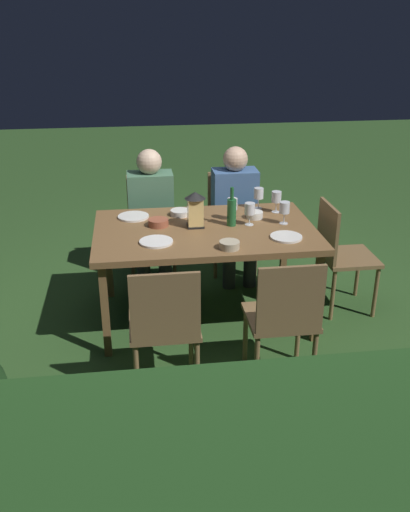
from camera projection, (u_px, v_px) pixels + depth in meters
ground_plane at (205, 316)px, 4.36m from camera, size 16.00×16.00×0.00m
dining_table at (205, 235)px, 4.08m from camera, size 1.61×1.03×0.73m
chair_head_near at (340, 252)px, 4.29m from camera, size 0.40×0.42×0.87m
chair_side_right_b at (165, 324)px, 3.30m from camera, size 0.42×0.40×0.87m
chair_side_left_a at (231, 217)px, 5.03m from camera, size 0.42×0.40×0.87m
person_in_blue at (236, 207)px, 4.79m from camera, size 0.38×0.47×1.15m
chair_side_left_b at (151, 220)px, 4.94m from camera, size 0.42×0.40×0.87m
person_in_green at (151, 211)px, 4.70m from camera, size 0.38×0.47×1.15m
chair_side_right_a at (284, 316)px, 3.38m from camera, size 0.42×0.40×0.87m
lantern_centerpiece at (195, 207)px, 4.04m from camera, size 0.15×0.15×0.27m
green_bottle_on_table at (232, 211)px, 4.08m from camera, size 0.07×0.07×0.29m
wine_glass_a at (250, 210)px, 4.09m from camera, size 0.08×0.08×0.17m
wine_glass_b at (276, 198)px, 4.35m from camera, size 0.08×0.08×0.17m
wine_glass_c at (259, 194)px, 4.43m from camera, size 0.08×0.08×0.17m
wine_glass_d at (232, 205)px, 4.19m from camera, size 0.08×0.08×0.17m
wine_glass_e at (285, 209)px, 4.11m from camera, size 0.08×0.08×0.17m
plate_a at (133, 217)px, 4.28m from camera, size 0.24×0.24×0.01m
plate_b at (156, 242)px, 3.81m from camera, size 0.23×0.23×0.01m
plate_c at (286, 237)px, 3.89m from camera, size 0.22×0.22×0.01m
bowl_olives at (229, 245)px, 3.71m from camera, size 0.14×0.14×0.05m
bowl_bread at (255, 215)px, 4.26m from camera, size 0.13×0.13×0.05m
bowl_salad at (180, 212)px, 4.32m from camera, size 0.15×0.15×0.04m
bowl_dip at (158, 222)px, 4.10m from camera, size 0.15×0.15×0.05m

